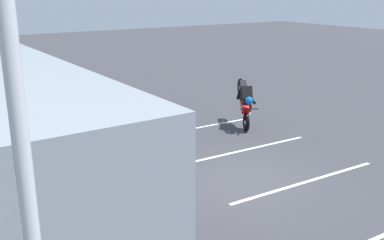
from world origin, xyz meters
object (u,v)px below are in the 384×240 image
at_px(spectator_far_left, 163,165).
at_px(stunt_motorcycle, 245,99).
at_px(spectator_left, 144,151).
at_px(parked_motorcycle_silver, 102,173).
at_px(spectator_right, 110,131).
at_px(spectator_centre, 128,135).

height_order(spectator_far_left, stunt_motorcycle, spectator_far_left).
relative_size(spectator_left, parked_motorcycle_silver, 0.84).
height_order(spectator_left, spectator_right, spectator_left).
relative_size(spectator_far_left, spectator_centre, 0.94).
bearing_deg(spectator_far_left, parked_motorcycle_silver, 28.54).
xyz_separation_m(spectator_centre, stunt_motorcycle, (1.49, -4.95, -0.08)).
bearing_deg(spectator_centre, spectator_left, 172.37).
height_order(spectator_right, stunt_motorcycle, stunt_motorcycle).
bearing_deg(parked_motorcycle_silver, spectator_centre, -59.92).
bearing_deg(spectator_right, spectator_centre, -170.46).
bearing_deg(spectator_far_left, stunt_motorcycle, -55.69).
relative_size(parked_motorcycle_silver, stunt_motorcycle, 1.11).
distance_m(spectator_far_left, parked_motorcycle_silver, 1.73).
relative_size(spectator_centre, spectator_right, 1.08).
xyz_separation_m(spectator_far_left, spectator_left, (0.82, 0.01, 0.04)).
distance_m(spectator_far_left, spectator_centre, 1.99).
bearing_deg(stunt_motorcycle, spectator_right, 97.65).
height_order(spectator_centre, spectator_right, spectator_centre).
xyz_separation_m(spectator_right, parked_motorcycle_silver, (-1.35, 0.80, -0.50)).
distance_m(spectator_far_left, stunt_motorcycle, 6.17).
height_order(spectator_left, parked_motorcycle_silver, spectator_left).
bearing_deg(spectator_far_left, spectator_right, -0.23).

